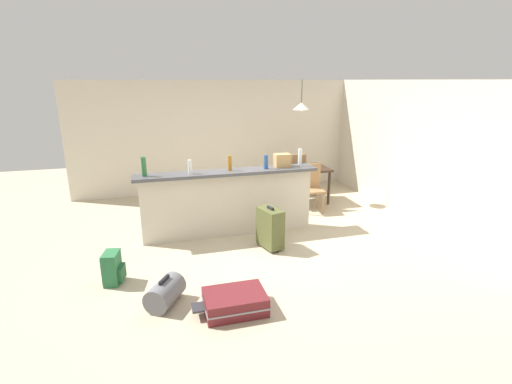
{
  "coord_description": "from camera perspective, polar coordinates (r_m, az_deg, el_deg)",
  "views": [
    {
      "loc": [
        -1.59,
        -5.47,
        2.49
      ],
      "look_at": [
        -0.01,
        0.09,
        0.78
      ],
      "focal_mm": 26.51,
      "sensor_mm": 36.0,
      "label": 1
    }
  ],
  "objects": [
    {
      "name": "bottle_green",
      "position": [
        5.95,
        -16.56,
        3.69
      ],
      "size": [
        0.08,
        0.08,
        0.3
      ],
      "primitive_type": "cylinder",
      "color": "#2D6B38",
      "rests_on": "bar_countertop"
    },
    {
      "name": "pendant_lamp",
      "position": [
        7.81,
        6.86,
        12.74
      ],
      "size": [
        0.34,
        0.34,
        0.62
      ],
      "color": "black"
    },
    {
      "name": "backpack_green",
      "position": [
        5.21,
        -20.79,
        -10.73
      ],
      "size": [
        0.29,
        0.31,
        0.42
      ],
      "color": "#286B3D",
      "rests_on": "ground_plane"
    },
    {
      "name": "ground_plane",
      "position": [
        6.22,
        0.32,
        -7.32
      ],
      "size": [
        13.0,
        13.0,
        0.05
      ],
      "primitive_type": "cube",
      "color": "#BCAD8E"
    },
    {
      "name": "grocery_bag",
      "position": [
        6.36,
        3.98,
        4.79
      ],
      "size": [
        0.26,
        0.18,
        0.22
      ],
      "primitive_type": "cube",
      "color": "tan",
      "rests_on": "bar_countertop"
    },
    {
      "name": "dining_table",
      "position": [
        7.97,
        6.8,
        3.01
      ],
      "size": [
        1.1,
        0.8,
        0.74
      ],
      "color": "#332319",
      "rests_on": "ground_plane"
    },
    {
      "name": "bottle_white",
      "position": [
        5.94,
        -9.96,
        3.75
      ],
      "size": [
        0.06,
        0.06,
        0.22
      ],
      "primitive_type": "cylinder",
      "color": "silver",
      "rests_on": "bar_countertop"
    },
    {
      "name": "duffel_bag_grey",
      "position": [
        4.6,
        -13.55,
        -14.57
      ],
      "size": [
        0.51,
        0.57,
        0.34
      ],
      "color": "slate",
      "rests_on": "ground_plane"
    },
    {
      "name": "suitcase_upright_olive",
      "position": [
        5.79,
        2.15,
        -5.41
      ],
      "size": [
        0.35,
        0.49,
        0.67
      ],
      "color": "#51562D",
      "rests_on": "ground_plane"
    },
    {
      "name": "bar_countertop",
      "position": [
        6.1,
        -4.26,
        2.97
      ],
      "size": [
        2.96,
        0.4,
        0.05
      ],
      "primitive_type": "cube",
      "color": "#4C4C51",
      "rests_on": "partition_half_wall"
    },
    {
      "name": "dining_chair_near_partition",
      "position": [
        7.48,
        8.43,
        1.02
      ],
      "size": [
        0.43,
        0.43,
        0.93
      ],
      "color": "#9E754C",
      "rests_on": "ground_plane"
    },
    {
      "name": "bottle_amber",
      "position": [
        6.08,
        -3.99,
        4.35
      ],
      "size": [
        0.06,
        0.06,
        0.24
      ],
      "primitive_type": "cylinder",
      "color": "#9E661E",
      "rests_on": "bar_countertop"
    },
    {
      "name": "dining_chair_far_side",
      "position": [
        8.51,
        5.99,
        3.0
      ],
      "size": [
        0.43,
        0.43,
        0.93
      ],
      "color": "#9E754C",
      "rests_on": "ground_plane"
    },
    {
      "name": "partition_half_wall",
      "position": [
        6.25,
        -4.16,
        -1.9
      ],
      "size": [
        2.8,
        0.2,
        1.04
      ],
      "primitive_type": "cube",
      "color": "beige",
      "rests_on": "ground_plane"
    },
    {
      "name": "suitcase_flat_maroon",
      "position": [
        4.41,
        -3.24,
        -16.22
      ],
      "size": [
        0.83,
        0.49,
        0.22
      ],
      "color": "maroon",
      "rests_on": "ground_plane"
    },
    {
      "name": "bottle_blue",
      "position": [
        6.2,
        1.51,
        4.55
      ],
      "size": [
        0.07,
        0.07,
        0.23
      ],
      "primitive_type": "cylinder",
      "color": "#284C89",
      "rests_on": "bar_countertop"
    },
    {
      "name": "wall_right",
      "position": [
        7.5,
        22.75,
        5.72
      ],
      "size": [
        0.1,
        6.0,
        2.5
      ],
      "primitive_type": "cube",
      "color": "beige",
      "rests_on": "ground_plane"
    },
    {
      "name": "bottle_clear",
      "position": [
        6.45,
        6.64,
        5.2
      ],
      "size": [
        0.06,
        0.06,
        0.29
      ],
      "primitive_type": "cylinder",
      "color": "silver",
      "rests_on": "bar_countertop"
    },
    {
      "name": "wall_back",
      "position": [
        8.75,
        -5.28,
        8.3
      ],
      "size": [
        6.6,
        0.1,
        2.5
      ],
      "primitive_type": "cube",
      "color": "beige",
      "rests_on": "ground_plane"
    }
  ]
}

